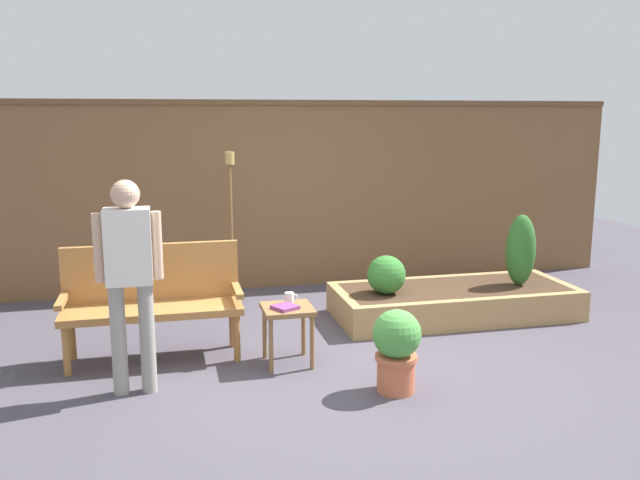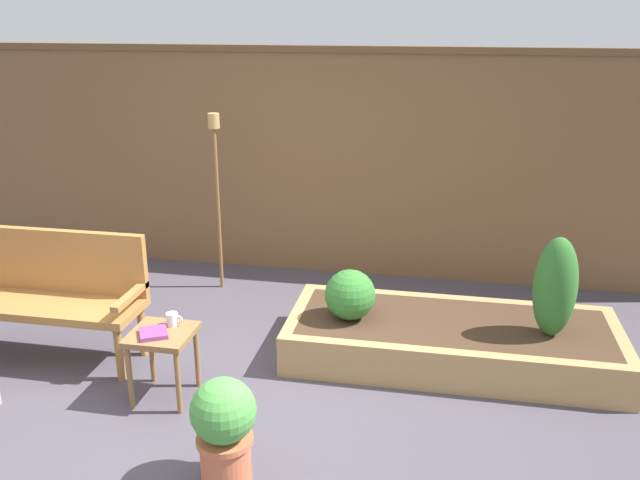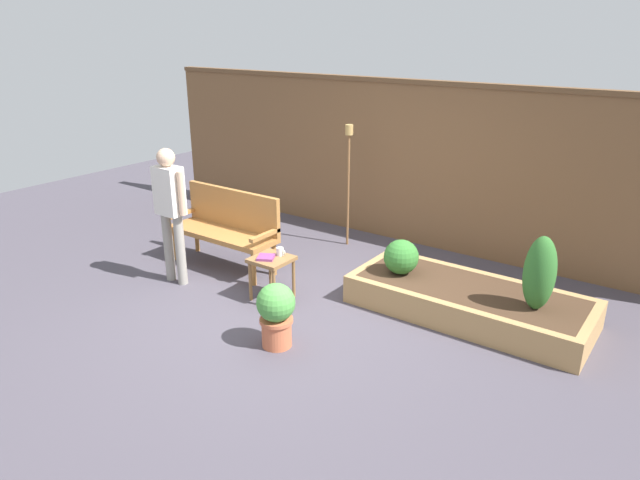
{
  "view_description": "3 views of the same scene",
  "coord_description": "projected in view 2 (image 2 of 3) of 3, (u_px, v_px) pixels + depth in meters",
  "views": [
    {
      "loc": [
        -1.27,
        -4.94,
        2.01
      ],
      "look_at": [
        0.03,
        0.52,
        0.93
      ],
      "focal_mm": 37.2,
      "sensor_mm": 36.0,
      "label": 1
    },
    {
      "loc": [
        1.41,
        -3.49,
        2.44
      ],
      "look_at": [
        0.56,
        0.92,
        0.89
      ],
      "focal_mm": 37.25,
      "sensor_mm": 36.0,
      "label": 2
    },
    {
      "loc": [
        3.37,
        -4.15,
        2.78
      ],
      "look_at": [
        0.16,
        0.31,
        0.73
      ],
      "focal_mm": 32.12,
      "sensor_mm": 36.0,
      "label": 3
    }
  ],
  "objects": [
    {
      "name": "ground_plane",
      "position": [
        208.0,
        411.0,
        4.29
      ],
      "size": [
        14.0,
        14.0,
        0.0
      ],
      "primitive_type": "plane",
      "color": "#47424C"
    },
    {
      "name": "fence_back",
      "position": [
        296.0,
        161.0,
        6.35
      ],
      "size": [
        8.4,
        0.14,
        2.16
      ],
      "color": "brown",
      "rests_on": "ground_plane"
    },
    {
      "name": "garden_bench",
      "position": [
        49.0,
        286.0,
        4.86
      ],
      "size": [
        1.44,
        0.48,
        0.94
      ],
      "color": "#A87038",
      "rests_on": "ground_plane"
    },
    {
      "name": "side_table",
      "position": [
        162.0,
        343.0,
        4.33
      ],
      "size": [
        0.4,
        0.4,
        0.48
      ],
      "color": "olive",
      "rests_on": "ground_plane"
    },
    {
      "name": "cup_on_table",
      "position": [
        173.0,
        319.0,
        4.37
      ],
      "size": [
        0.11,
        0.08,
        0.09
      ],
      "color": "silver",
      "rests_on": "side_table"
    },
    {
      "name": "book_on_table",
      "position": [
        153.0,
        333.0,
        4.25
      ],
      "size": [
        0.23,
        0.24,
        0.03
      ],
      "primitive_type": "cube",
      "rotation": [
        0.0,
        0.0,
        0.5
      ],
      "color": "#7F3875",
      "rests_on": "side_table"
    },
    {
      "name": "potted_boxwood",
      "position": [
        224.0,
        426.0,
        3.55
      ],
      "size": [
        0.36,
        0.36,
        0.62
      ],
      "color": "#C66642",
      "rests_on": "ground_plane"
    },
    {
      "name": "raised_planter_bed",
      "position": [
        451.0,
        340.0,
        4.89
      ],
      "size": [
        2.4,
        1.0,
        0.3
      ],
      "color": "#AD8451",
      "rests_on": "ground_plane"
    },
    {
      "name": "shrub_near_bench",
      "position": [
        350.0,
        295.0,
        4.85
      ],
      "size": [
        0.37,
        0.37,
        0.37
      ],
      "color": "brown",
      "rests_on": "raised_planter_bed"
    },
    {
      "name": "shrub_far_corner",
      "position": [
        555.0,
        287.0,
        4.53
      ],
      "size": [
        0.29,
        0.29,
        0.72
      ],
      "color": "brown",
      "rests_on": "raised_planter_bed"
    },
    {
      "name": "tiki_torch",
      "position": [
        216.0,
        170.0,
        5.87
      ],
      "size": [
        0.1,
        0.1,
        1.62
      ],
      "color": "brown",
      "rests_on": "ground_plane"
    }
  ]
}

